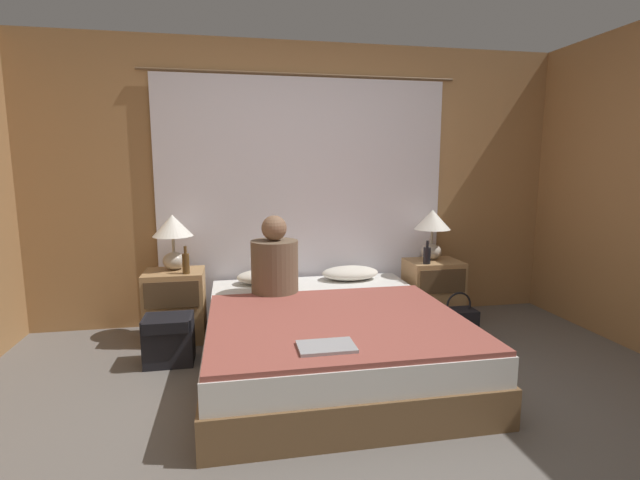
% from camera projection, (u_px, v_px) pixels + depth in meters
% --- Properties ---
extents(ground_plane, '(16.00, 16.00, 0.00)m').
position_uv_depth(ground_plane, '(358.00, 426.00, 2.55)').
color(ground_plane, '#66605B').
extents(wall_back, '(4.90, 0.06, 2.50)m').
position_uv_depth(wall_back, '(303.00, 185.00, 4.24)').
color(wall_back, '#A37547').
rests_on(wall_back, ground_plane).
extents(curtain_panel, '(2.79, 0.02, 2.22)m').
position_uv_depth(curtain_panel, '(304.00, 201.00, 4.21)').
color(curtain_panel, silver).
rests_on(curtain_panel, ground_plane).
extents(bed, '(1.69, 2.04, 0.42)m').
position_uv_depth(bed, '(328.00, 338.00, 3.30)').
color(bed, brown).
rests_on(bed, ground_plane).
extents(nightstand_left, '(0.47, 0.40, 0.58)m').
position_uv_depth(nightstand_left, '(175.00, 305.00, 3.80)').
color(nightstand_left, '#A87F51').
rests_on(nightstand_left, ground_plane).
extents(nightstand_right, '(0.47, 0.40, 0.58)m').
position_uv_depth(nightstand_right, '(433.00, 292.00, 4.21)').
color(nightstand_right, '#A87F51').
rests_on(nightstand_right, ground_plane).
extents(lamp_left, '(0.32, 0.32, 0.45)m').
position_uv_depth(lamp_left, '(173.00, 233.00, 3.77)').
color(lamp_left, '#B2A899').
rests_on(lamp_left, nightstand_left).
extents(lamp_right, '(0.32, 0.32, 0.45)m').
position_uv_depth(lamp_right, '(432.00, 226.00, 4.18)').
color(lamp_right, '#B2A899').
rests_on(lamp_right, nightstand_right).
extents(pillow_left, '(0.51, 0.32, 0.12)m').
position_uv_depth(pillow_left, '(266.00, 277.00, 3.99)').
color(pillow_left, silver).
rests_on(pillow_left, bed).
extents(pillow_right, '(0.51, 0.32, 0.12)m').
position_uv_depth(pillow_right, '(350.00, 273.00, 4.13)').
color(pillow_right, silver).
rests_on(pillow_right, bed).
extents(blanket_on_bed, '(1.63, 1.41, 0.03)m').
position_uv_depth(blanket_on_bed, '(337.00, 321.00, 2.99)').
color(blanket_on_bed, '#994C42').
rests_on(blanket_on_bed, bed).
extents(person_left_in_bed, '(0.37, 0.37, 0.63)m').
position_uv_depth(person_left_in_bed, '(275.00, 263.00, 3.61)').
color(person_left_in_bed, brown).
rests_on(person_left_in_bed, bed).
extents(beer_bottle_on_left_stand, '(0.06, 0.06, 0.22)m').
position_uv_depth(beer_bottle_on_left_stand, '(186.00, 263.00, 3.66)').
color(beer_bottle_on_left_stand, '#513819').
rests_on(beer_bottle_on_left_stand, nightstand_left).
extents(beer_bottle_on_right_stand, '(0.06, 0.06, 0.20)m').
position_uv_depth(beer_bottle_on_right_stand, '(427.00, 255.00, 4.03)').
color(beer_bottle_on_right_stand, black).
rests_on(beer_bottle_on_right_stand, nightstand_right).
extents(laptop_on_bed, '(0.31, 0.20, 0.02)m').
position_uv_depth(laptop_on_bed, '(326.00, 347.00, 2.50)').
color(laptop_on_bed, '#9EA0A5').
rests_on(laptop_on_bed, blanket_on_bed).
extents(backpack_on_floor, '(0.34, 0.29, 0.35)m').
position_uv_depth(backpack_on_floor, '(169.00, 337.00, 3.34)').
color(backpack_on_floor, black).
rests_on(backpack_on_floor, ground_plane).
extents(handbag_on_floor, '(0.29, 0.19, 0.40)m').
position_uv_depth(handbag_on_floor, '(458.00, 323.00, 3.82)').
color(handbag_on_floor, black).
rests_on(handbag_on_floor, ground_plane).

